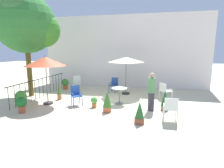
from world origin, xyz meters
The scene contains 21 objects.
ground_plane centered at (0.00, 0.00, 0.00)m, with size 60.00×60.00×0.00m, color beige.
villa_facade centered at (0.00, 3.80, 2.41)m, with size 11.23×0.30×4.82m, color silver.
terrace_railing centered at (-3.91, 0.00, 0.68)m, with size 0.03×4.95×1.01m.
shade_tree centered at (-4.60, 0.18, 3.90)m, with size 3.24×3.09×5.43m.
patio_umbrella_0 centered at (-2.85, -1.10, 1.99)m, with size 1.85×1.85×2.28m.
patio_umbrella_1 centered at (0.49, 1.59, 1.96)m, with size 2.02×2.02×2.19m.
cafe_table_0 centered at (0.45, -0.40, 0.54)m, with size 0.72×0.72×0.77m.
patio_chair_0 centered at (2.59, 0.84, 0.51)m, with size 0.68×0.68×0.86m.
patio_chair_1 centered at (-2.84, 2.37, 0.50)m, with size 0.62×0.60×0.87m.
patio_chair_2 centered at (-0.29, 2.00, 0.50)m, with size 0.54×0.56×0.87m.
patio_chair_3 centered at (2.56, -2.20, 0.54)m, with size 0.48×0.43×0.90m.
patio_chair_4 centered at (-1.47, -0.97, 0.52)m, with size 0.63×0.63×0.90m.
potted_plant_0 centered at (-3.79, -1.73, 0.42)m, with size 0.50×0.50×0.73m.
potted_plant_1 centered at (2.47, -0.92, 0.44)m, with size 0.31×0.31×0.87m.
potted_plant_2 centered at (-3.54, 2.07, 0.39)m, with size 0.46×0.46×0.69m.
potted_plant_3 centered at (1.51, -2.55, 0.38)m, with size 0.34×0.34×0.79m.
potted_plant_4 centered at (-2.71, -0.27, 0.44)m, with size 0.22×0.22×0.90m.
potted_plant_5 centered at (-0.56, -1.12, 0.27)m, with size 0.30×0.32×0.47m.
potted_plant_6 centered at (0.15, -1.61, 0.44)m, with size 0.37×0.37×0.88m.
potted_plant_7 centered at (-3.20, -2.45, 0.39)m, with size 0.41×0.41×0.66m.
standing_person centered at (1.90, -1.07, 0.82)m, with size 0.45×0.45×1.60m.
Camera 1 is at (1.78, -8.42, 2.48)m, focal length 28.54 mm.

